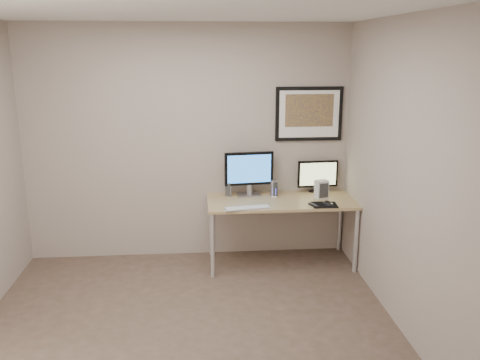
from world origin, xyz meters
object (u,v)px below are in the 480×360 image
at_px(framed_art, 309,114).
at_px(speaker_left, 229,189).
at_px(monitor_large, 249,172).
at_px(phone_dock, 274,192).
at_px(desk, 281,206).
at_px(monitor_tv, 318,175).
at_px(speaker_right, 274,188).
at_px(fan_unit, 321,189).
at_px(keyboard, 247,208).

xyz_separation_m(framed_art, speaker_left, (-0.91, -0.14, -0.80)).
bearing_deg(speaker_left, monitor_large, 23.66).
relative_size(monitor_large, phone_dock, 4.68).
distance_m(speaker_left, phone_dock, 0.50).
distance_m(desk, speaker_left, 0.61).
height_order(monitor_tv, speaker_right, monitor_tv).
distance_m(desk, monitor_tv, 0.60).
height_order(monitor_tv, phone_dock, monitor_tv).
bearing_deg(phone_dock, monitor_tv, 30.14).
bearing_deg(desk, monitor_tv, 31.49).
distance_m(framed_art, speaker_right, 0.92).
bearing_deg(fan_unit, speaker_right, 148.83).
bearing_deg(speaker_right, keyboard, -147.91).
distance_m(monitor_tv, speaker_left, 1.03).
xyz_separation_m(framed_art, fan_unit, (0.10, -0.31, -0.79)).
height_order(monitor_large, monitor_tv, monitor_large).
height_order(speaker_left, speaker_right, speaker_right).
bearing_deg(speaker_right, fan_unit, -33.43).
xyz_separation_m(speaker_left, phone_dock, (0.50, -0.07, -0.03)).
distance_m(framed_art, phone_dock, 0.95).
xyz_separation_m(speaker_left, keyboard, (0.16, -0.47, -0.08)).
height_order(monitor_large, keyboard, monitor_large).
distance_m(desk, speaker_right, 0.22).
xyz_separation_m(speaker_right, phone_dock, (0.00, -0.03, -0.03)).
height_order(monitor_large, speaker_left, monitor_large).
bearing_deg(framed_art, keyboard, -140.77).
bearing_deg(monitor_tv, keyboard, -150.23).
distance_m(desk, fan_unit, 0.48).
distance_m(speaker_right, phone_dock, 0.04).
distance_m(framed_art, monitor_large, 0.93).
bearing_deg(monitor_tv, phone_dock, -165.63).
bearing_deg(phone_dock, desk, -51.36).
height_order(monitor_large, fan_unit, monitor_large).
bearing_deg(keyboard, monitor_tv, 24.56).
relative_size(framed_art, keyboard, 1.60).
relative_size(speaker_left, phone_dock, 1.51).
xyz_separation_m(monitor_large, speaker_left, (-0.22, -0.00, -0.19)).
height_order(framed_art, speaker_left, framed_art).
distance_m(speaker_left, fan_unit, 1.02).
xyz_separation_m(speaker_right, keyboard, (-0.34, -0.42, -0.08)).
xyz_separation_m(monitor_tv, speaker_right, (-0.52, -0.14, -0.10)).
relative_size(desk, speaker_left, 9.08).
bearing_deg(framed_art, speaker_right, -155.75).
distance_m(monitor_large, fan_unit, 0.82).
bearing_deg(desk, phone_dock, 116.23).
relative_size(desk, keyboard, 3.41).
bearing_deg(monitor_large, fan_unit, -18.09).
bearing_deg(phone_dock, speaker_left, -175.67).
xyz_separation_m(monitor_tv, fan_unit, (-0.02, -0.26, -0.09)).
xyz_separation_m(framed_art, monitor_tv, (0.12, -0.05, -0.70)).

